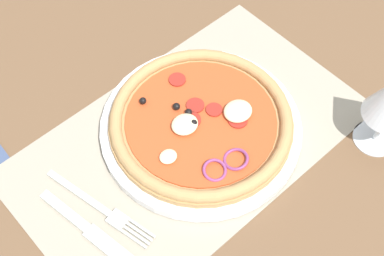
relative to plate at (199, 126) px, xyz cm
name	(u,v)px	position (x,y,z in cm)	size (l,w,h in cm)	color
ground_plane	(188,146)	(2.50, 0.32, -2.30)	(190.00, 140.00, 2.40)	brown
placemat	(188,141)	(2.50, 0.32, -0.90)	(50.92, 30.02, 0.40)	#A39984
plate	(199,126)	(0.00, 0.00, 0.00)	(29.49, 29.49, 1.40)	white
pizza	(200,120)	(0.00, 0.06, 1.78)	(26.78, 26.78, 2.59)	tan
fork	(104,210)	(18.48, 1.21, -0.48)	(5.39, 17.90, 0.44)	silver
knife	(98,237)	(21.44, 3.75, -0.45)	(4.95, 20.00, 0.62)	silver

